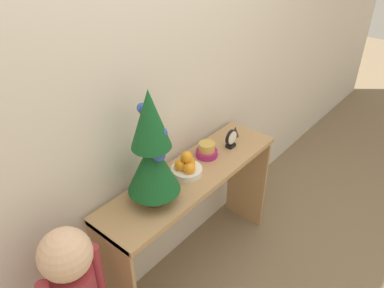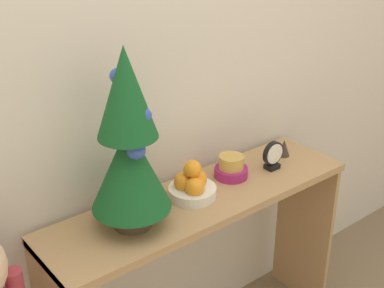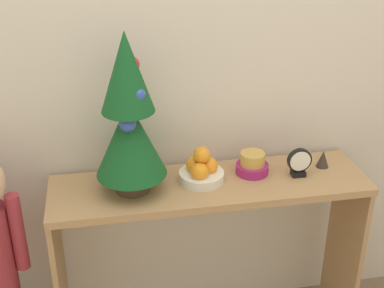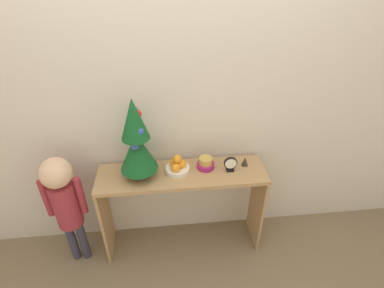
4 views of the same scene
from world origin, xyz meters
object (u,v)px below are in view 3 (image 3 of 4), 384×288
at_px(fruit_bowl, 201,170).
at_px(figurine, 323,159).
at_px(singing_bowl, 252,164).
at_px(desk_clock, 299,163).
at_px(mini_tree, 129,118).

relative_size(fruit_bowl, figurine, 2.43).
height_order(singing_bowl, figurine, singing_bowl).
xyz_separation_m(desk_clock, figurine, (0.12, 0.05, -0.02)).
xyz_separation_m(fruit_bowl, desk_clock, (0.38, -0.03, 0.01)).
relative_size(desk_clock, figurine, 1.64).
relative_size(fruit_bowl, desk_clock, 1.49).
bearing_deg(desk_clock, singing_bowl, 162.77).
relative_size(mini_tree, figurine, 8.49).
bearing_deg(singing_bowl, fruit_bowl, -173.84).
relative_size(singing_bowl, desk_clock, 1.10).
bearing_deg(figurine, desk_clock, -156.82).
xyz_separation_m(fruit_bowl, figurine, (0.50, 0.02, -0.01)).
distance_m(mini_tree, figurine, 0.81).
xyz_separation_m(mini_tree, figurine, (0.77, 0.04, -0.26)).
relative_size(mini_tree, desk_clock, 5.19).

